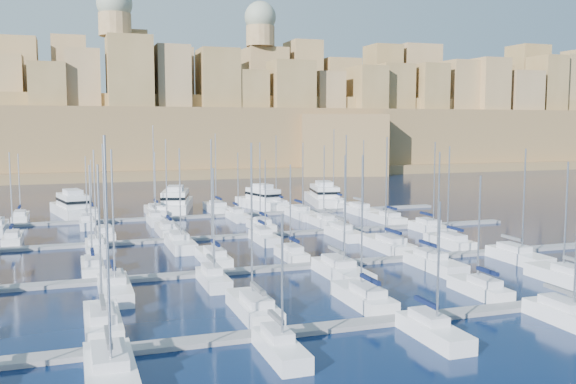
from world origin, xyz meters
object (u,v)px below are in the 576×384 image
object	(u,v)px
sailboat_2	(254,308)
motor_yacht_c	(262,200)
motor_yacht_d	(324,197)
motor_yacht_a	(73,207)
sailboat_4	(480,289)
motor_yacht_b	(176,202)

from	to	relation	value
sailboat_2	motor_yacht_c	world-z (taller)	sailboat_2
sailboat_2	motor_yacht_d	size ratio (longest dim) A/B	0.84
motor_yacht_a	motor_yacht_c	distance (m)	35.62
sailboat_2	motor_yacht_d	bearing A→B (deg)	63.57
sailboat_4	motor_yacht_c	xyz separation A→B (m)	(-1.59, 69.40, 1.01)
sailboat_2	motor_yacht_a	distance (m)	71.17
motor_yacht_a	motor_yacht_d	xyz separation A→B (m)	(49.54, 0.74, 0.00)
motor_yacht_b	motor_yacht_c	xyz separation A→B (m)	(16.79, -1.69, 0.00)
motor_yacht_c	sailboat_4	bearing A→B (deg)	-88.69
sailboat_2	sailboat_4	size ratio (longest dim) A/B	1.28
motor_yacht_c	motor_yacht_b	bearing A→B (deg)	174.26
sailboat_2	motor_yacht_c	size ratio (longest dim) A/B	1.05
motor_yacht_a	motor_yacht_b	world-z (taller)	same
motor_yacht_d	motor_yacht_a	bearing A→B (deg)	-179.15
motor_yacht_a	motor_yacht_d	size ratio (longest dim) A/B	0.91
motor_yacht_a	motor_yacht_b	size ratio (longest dim) A/B	0.92
sailboat_4	motor_yacht_b	world-z (taller)	sailboat_4
sailboat_2	motor_yacht_a	bearing A→B (deg)	101.80
sailboat_4	motor_yacht_a	size ratio (longest dim) A/B	0.72
sailboat_4	motor_yacht_d	world-z (taller)	sailboat_4
sailboat_2	motor_yacht_c	bearing A→B (deg)	72.95
motor_yacht_c	motor_yacht_a	bearing A→B (deg)	178.36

